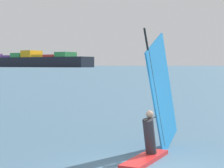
% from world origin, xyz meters
% --- Properties ---
extents(windsurfer, '(1.24, 4.11, 4.01)m').
position_xyz_m(windsurfer, '(-0.17, 2.02, 1.07)').
color(windsurfer, red).
rests_on(windsurfer, ground_plane).
extents(cargo_ship, '(211.09, 92.74, 37.91)m').
position_xyz_m(cargo_ship, '(-225.16, 419.82, 8.11)').
color(cargo_ship, black).
rests_on(cargo_ship, ground_plane).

